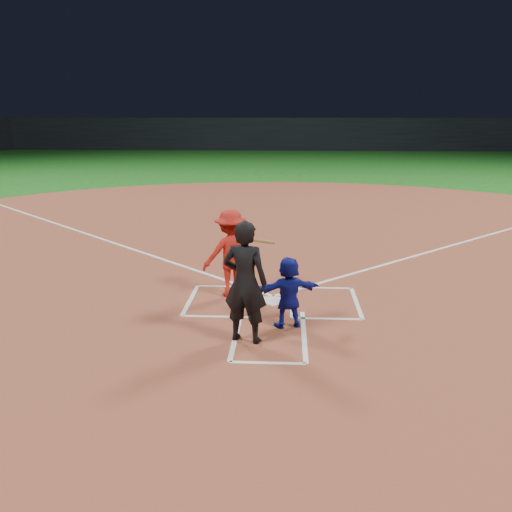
# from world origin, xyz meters

# --- Properties ---
(ground) EXTENTS (120.00, 120.00, 0.00)m
(ground) POSITION_xyz_m (0.00, 0.00, 0.00)
(ground) COLOR #155617
(ground) RESTS_ON ground
(home_plate_dirt) EXTENTS (28.00, 28.00, 0.01)m
(home_plate_dirt) POSITION_xyz_m (0.00, 6.00, 0.01)
(home_plate_dirt) COLOR brown
(home_plate_dirt) RESTS_ON ground
(stadium_wall_far) EXTENTS (80.00, 1.20, 3.20)m
(stadium_wall_far) POSITION_xyz_m (0.00, 48.00, 1.60)
(stadium_wall_far) COLOR black
(stadium_wall_far) RESTS_ON ground
(home_plate) EXTENTS (0.60, 0.60, 0.02)m
(home_plate) POSITION_xyz_m (0.00, 0.00, 0.02)
(home_plate) COLOR white
(home_plate) RESTS_ON home_plate_dirt
(catcher) EXTENTS (1.17, 0.66, 1.21)m
(catcher) POSITION_xyz_m (0.29, -1.31, 0.62)
(catcher) COLOR #121996
(catcher) RESTS_ON home_plate_dirt
(umpire) EXTENTS (0.80, 0.63, 1.93)m
(umpire) POSITION_xyz_m (-0.38, -1.97, 0.98)
(umpire) COLOR black
(umpire) RESTS_ON home_plate_dirt
(chalk_markings) EXTENTS (28.35, 17.32, 0.01)m
(chalk_markings) POSITION_xyz_m (0.00, 5.29, 0.01)
(chalk_markings) COLOR white
(chalk_markings) RESTS_ON home_plate_dirt
(batter_at_plate) EXTENTS (1.49, 1.02, 1.70)m
(batter_at_plate) POSITION_xyz_m (-0.83, 0.33, 0.87)
(batter_at_plate) COLOR #B11A13
(batter_at_plate) RESTS_ON home_plate_dirt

